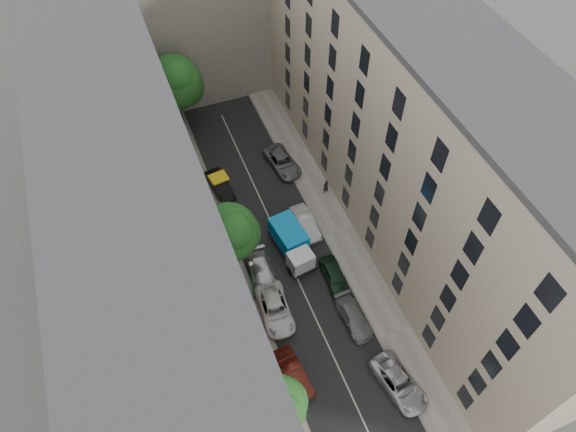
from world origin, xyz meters
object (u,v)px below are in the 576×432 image
car_left_1 (293,373)px  car_right_4 (282,162)px  car_right_0 (399,383)px  tree_mid (230,235)px  car_left_4 (235,229)px  pedestrian (326,186)px  tarp_truck (292,243)px  car_right_3 (305,223)px  tree_near (274,410)px  tree_far (176,84)px  car_left_2 (275,309)px  lamp_post (252,277)px  car_left_3 (262,273)px  car_right_2 (334,275)px  car_right_1 (354,317)px  car_left_5 (220,185)px

car_left_1 → car_right_4: car_left_1 is taller
car_right_0 → tree_mid: size_ratio=0.58×
car_left_4 → pedestrian: size_ratio=2.24×
tree_mid → car_right_4: bearing=52.0°
tarp_truck → car_right_3: tarp_truck is taller
car_right_3 → pedestrian: size_ratio=2.55×
tree_near → tree_far: bearing=86.9°
car_right_0 → pedestrian: size_ratio=3.04×
car_left_2 → lamp_post: (-1.21, 1.81, 3.04)m
car_left_3 → car_right_0: car_left_3 is taller
car_right_2 → tree_mid: tree_mid is taller
car_left_1 → car_right_3: bearing=56.7°
car_left_2 → car_right_1: bearing=-22.9°
car_right_0 → car_right_1: (-0.80, 6.21, -0.07)m
car_right_2 → car_left_5: bearing=118.6°
car_left_1 → tree_near: (-2.70, -3.51, 4.91)m
pedestrian → car_right_3: bearing=34.0°
car_left_4 → car_right_4: (7.20, 6.40, 0.07)m
car_left_3 → car_right_3: bearing=37.7°
car_left_5 → car_right_4: size_ratio=0.86×
lamp_post → tree_far: bearing=90.8°
car_right_3 → car_right_4: (0.80, 8.20, -0.00)m
car_right_0 → tree_far: size_ratio=0.55×
tree_near → tree_far: (1.80, 33.57, 0.74)m
tarp_truck → pedestrian: (5.71, 5.37, -0.43)m
lamp_post → car_right_3: bearing=38.6°
tree_near → car_left_2: bearing=70.0°
tarp_truck → car_left_1: 11.68m
car_right_3 → car_right_4: size_ratio=0.84×
car_left_5 → car_right_3: bearing=-57.8°
car_left_2 → car_right_3: bearing=56.4°
tree_far → lamp_post: size_ratio=1.62×
tree_near → tree_far: 33.63m
car_left_2 → car_right_0: (6.59, -9.21, -0.01)m
car_right_1 → pedestrian: 14.09m
car_right_4 → lamp_post: size_ratio=0.89×
car_right_0 → car_right_3: size_ratio=1.19×
tarp_truck → car_left_2: tarp_truck is taller
tarp_truck → car_left_1: tarp_truck is taller
car_left_3 → car_left_5: bearing=96.8°
car_right_0 → car_right_1: bearing=87.7°
car_left_1 → car_left_3: size_ratio=0.88×
car_right_3 → car_left_2: bearing=-130.0°
car_right_4 → tree_mid: 14.88m
pedestrian → lamp_post: bearing=31.3°
car_left_3 → tree_near: size_ratio=0.63×
car_right_1 → car_right_2: (0.14, 4.20, 0.05)m
car_right_3 → tree_mid: tree_mid is taller
car_left_4 → pedestrian: pedestrian is taller
car_right_3 → car_left_1: bearing=-118.2°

